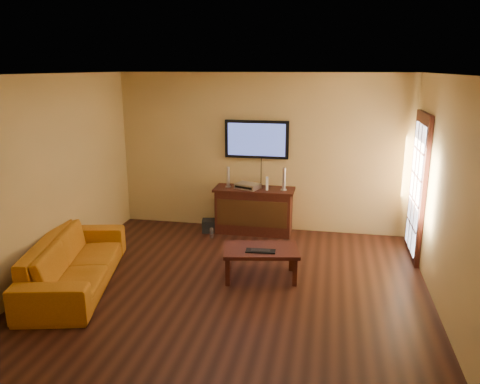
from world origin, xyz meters
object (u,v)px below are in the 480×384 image
(bottle, at_px, (211,233))
(television, at_px, (257,139))
(game_console, at_px, (267,184))
(coffee_table, at_px, (261,252))
(speaker_left, at_px, (228,178))
(av_receiver, at_px, (248,186))
(sofa, at_px, (74,254))
(speaker_right, at_px, (284,180))
(subwoofer, at_px, (209,226))
(keyboard, at_px, (261,251))
(media_console, at_px, (254,210))

(bottle, bearing_deg, television, 44.71)
(game_console, bearing_deg, coffee_table, -92.56)
(speaker_left, distance_m, av_receiver, 0.37)
(coffee_table, bearing_deg, sofa, -163.98)
(av_receiver, xyz_separation_m, game_console, (0.33, 0.00, 0.06))
(coffee_table, relative_size, game_console, 5.36)
(av_receiver, height_order, bottle, av_receiver)
(television, bearing_deg, speaker_right, -24.95)
(speaker_left, relative_size, speaker_right, 0.93)
(coffee_table, distance_m, subwoofer, 2.03)
(coffee_table, relative_size, subwoofer, 4.92)
(av_receiver, bearing_deg, television, 88.69)
(speaker_left, distance_m, bottle, 0.98)
(av_receiver, bearing_deg, speaker_right, 23.11)
(game_console, bearing_deg, speaker_left, 169.00)
(speaker_right, distance_m, subwoofer, 1.54)
(game_console, distance_m, bottle, 1.25)
(television, distance_m, keyboard, 2.44)
(media_console, distance_m, game_console, 0.54)
(speaker_left, bearing_deg, media_console, -1.64)
(television, distance_m, speaker_left, 0.82)
(speaker_left, height_order, av_receiver, speaker_left)
(television, xyz_separation_m, av_receiver, (-0.11, -0.24, -0.76))
(sofa, bearing_deg, game_console, -55.50)
(coffee_table, bearing_deg, keyboard, -84.36)
(speaker_right, bearing_deg, speaker_left, 178.24)
(sofa, distance_m, bottle, 2.44)
(coffee_table, bearing_deg, game_console, 95.55)
(media_console, distance_m, av_receiver, 0.45)
(media_console, distance_m, speaker_right, 0.76)
(media_console, xyz_separation_m, speaker_right, (0.50, -0.02, 0.56))
(media_console, height_order, television, television)
(coffee_table, distance_m, speaker_left, 2.07)
(television, relative_size, speaker_right, 2.88)
(keyboard, bearing_deg, sofa, -166.52)
(media_console, height_order, keyboard, media_console)
(keyboard, bearing_deg, speaker_right, 86.93)
(speaker_right, xyz_separation_m, bottle, (-1.16, -0.41, -0.87))
(television, height_order, bottle, television)
(sofa, bearing_deg, coffee_table, -87.65)
(av_receiver, distance_m, keyboard, 1.98)
(av_receiver, xyz_separation_m, keyboard, (0.51, -1.87, -0.39))
(media_console, height_order, subwoofer, media_console)
(media_console, relative_size, sofa, 0.61)
(av_receiver, bearing_deg, subwoofer, -147.76)
(subwoofer, relative_size, bottle, 1.19)
(subwoofer, bearing_deg, sofa, -128.81)
(keyboard, bearing_deg, speaker_left, 114.32)
(television, distance_m, bottle, 1.76)
(television, bearing_deg, speaker_left, -155.78)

